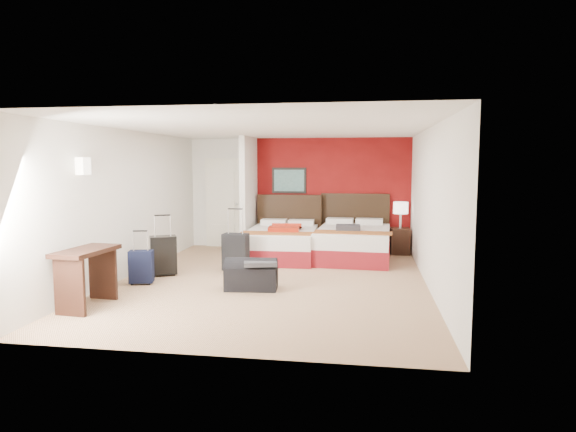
% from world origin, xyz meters
% --- Properties ---
extents(ground, '(6.50, 6.50, 0.00)m').
position_xyz_m(ground, '(0.00, 0.00, 0.00)').
color(ground, tan).
rests_on(ground, ground).
extents(room_walls, '(5.02, 6.52, 2.50)m').
position_xyz_m(room_walls, '(-1.40, 1.42, 1.26)').
color(room_walls, silver).
rests_on(room_walls, ground).
extents(red_accent_panel, '(3.50, 0.04, 2.50)m').
position_xyz_m(red_accent_panel, '(0.75, 3.23, 1.25)').
color(red_accent_panel, maroon).
rests_on(red_accent_panel, ground).
extents(partition_wall, '(0.12, 1.20, 2.50)m').
position_xyz_m(partition_wall, '(-1.00, 2.61, 1.25)').
color(partition_wall, silver).
rests_on(partition_wall, ground).
extents(entry_door, '(0.82, 0.06, 2.05)m').
position_xyz_m(entry_door, '(-1.75, 3.20, 1.02)').
color(entry_door, silver).
rests_on(entry_door, ground).
extents(bed_left, '(1.43, 2.00, 0.59)m').
position_xyz_m(bed_left, '(-0.17, 1.98, 0.29)').
color(bed_left, silver).
rests_on(bed_left, ground).
extents(bed_right, '(1.55, 2.14, 0.62)m').
position_xyz_m(bed_right, '(1.28, 2.11, 0.31)').
color(bed_right, silver).
rests_on(bed_right, ground).
extents(red_suitcase_open, '(0.67, 0.88, 0.10)m').
position_xyz_m(red_suitcase_open, '(-0.07, 1.88, 0.64)').
color(red_suitcase_open, '#A01F0D').
rests_on(red_suitcase_open, bed_left).
extents(jacket_bundle, '(0.49, 0.40, 0.11)m').
position_xyz_m(jacket_bundle, '(1.18, 1.81, 0.68)').
color(jacket_bundle, '#38373C').
rests_on(jacket_bundle, bed_right).
extents(nightstand, '(0.41, 0.41, 0.56)m').
position_xyz_m(nightstand, '(2.25, 2.84, 0.28)').
color(nightstand, black).
rests_on(nightstand, ground).
extents(table_lamp, '(0.33, 0.33, 0.56)m').
position_xyz_m(table_lamp, '(2.25, 2.84, 0.84)').
color(table_lamp, white).
rests_on(table_lamp, nightstand).
extents(suitcase_black, '(0.52, 0.45, 0.66)m').
position_xyz_m(suitcase_black, '(-1.93, 0.12, 0.33)').
color(suitcase_black, black).
rests_on(suitcase_black, ground).
extents(suitcase_charcoal, '(0.46, 0.30, 0.65)m').
position_xyz_m(suitcase_charcoal, '(-0.78, 0.63, 0.33)').
color(suitcase_charcoal, black).
rests_on(suitcase_charcoal, ground).
extents(suitcase_navy, '(0.41, 0.31, 0.51)m').
position_xyz_m(suitcase_navy, '(-2.04, -0.52, 0.26)').
color(suitcase_navy, black).
rests_on(suitcase_navy, ground).
extents(duffel_bag, '(0.83, 0.49, 0.40)m').
position_xyz_m(duffel_bag, '(-0.21, -0.58, 0.20)').
color(duffel_bag, black).
rests_on(duffel_bag, ground).
extents(jacket_draped, '(0.58, 0.52, 0.07)m').
position_xyz_m(jacket_draped, '(-0.06, -0.63, 0.43)').
color(jacket_draped, '#36363B').
rests_on(jacket_draped, duffel_bag).
extents(desk, '(0.56, 0.99, 0.80)m').
position_xyz_m(desk, '(-2.18, -1.85, 0.40)').
color(desk, black).
rests_on(desk, ground).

